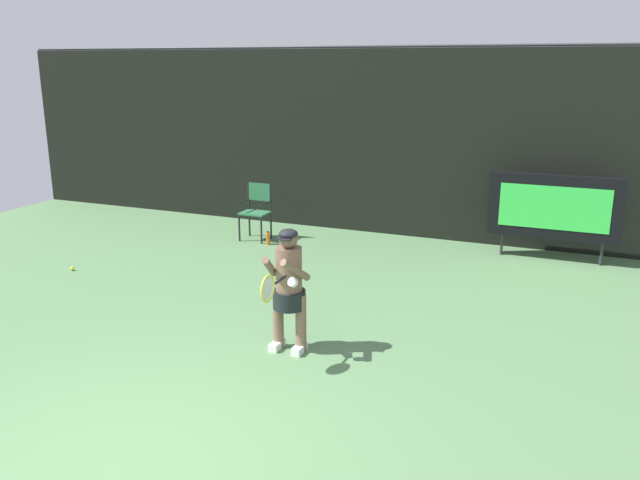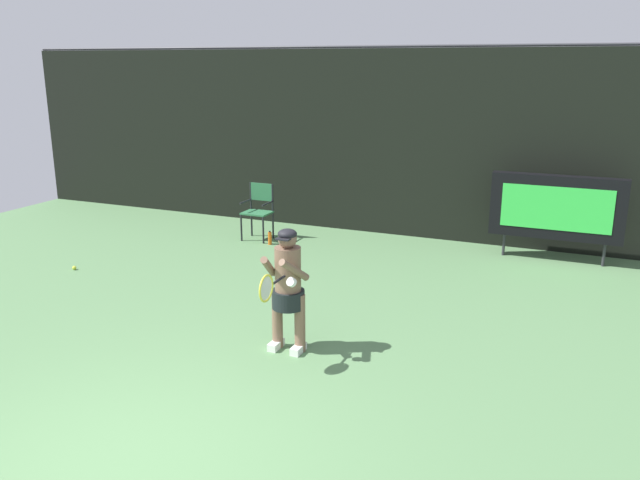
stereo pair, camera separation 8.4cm
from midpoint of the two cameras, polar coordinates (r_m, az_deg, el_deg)
name	(u,v)px [view 1 (the left image)]	position (r m, az deg, el deg)	size (l,w,h in m)	color
backdrop_screen	(402,144)	(12.75, 7.08, 8.39)	(18.00, 0.12, 3.66)	black
scoreboard	(554,207)	(11.79, 19.76, 2.75)	(2.20, 0.21, 1.50)	black
umpire_chair	(256,208)	(12.58, -5.81, 2.82)	(0.52, 0.44, 1.08)	black
water_bottle	(268,238)	(12.28, -4.80, 0.15)	(0.07, 0.07, 0.27)	orange
tennis_player	(289,285)	(7.62, -3.10, -3.98)	(0.53, 0.60, 1.50)	white
tennis_racket	(269,288)	(7.06, -4.88, -4.22)	(0.03, 0.60, 0.31)	black
tennis_ball_loose	(72,269)	(11.52, -21.20, -2.37)	(0.07, 0.07, 0.07)	#CCDB3D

